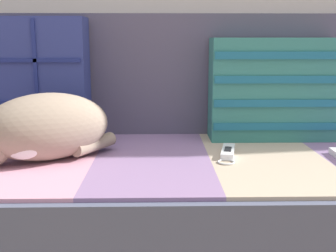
{
  "coord_description": "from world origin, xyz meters",
  "views": [
    {
      "loc": [
        -0.15,
        -1.1,
        0.71
      ],
      "look_at": [
        -0.12,
        0.07,
        0.48
      ],
      "focal_mm": 45.0,
      "sensor_mm": 36.0,
      "label": 1
    }
  ],
  "objects_px": {
    "throw_pillow_quilted": "(19,80)",
    "throw_pillow_striped": "(274,89)",
    "game_remote_near": "(228,152)",
    "sleeping_cat": "(43,129)",
    "couch": "(206,211)"
  },
  "relations": [
    {
      "from": "game_remote_near",
      "to": "couch",
      "type": "bearing_deg",
      "value": 155.29
    },
    {
      "from": "throw_pillow_quilted",
      "to": "sleeping_cat",
      "type": "height_order",
      "value": "throw_pillow_quilted"
    },
    {
      "from": "throw_pillow_striped",
      "to": "game_remote_near",
      "type": "relative_size",
      "value": 2.27
    },
    {
      "from": "throw_pillow_quilted",
      "to": "throw_pillow_striped",
      "type": "xyz_separation_m",
      "value": [
        0.86,
        -0.0,
        -0.03
      ]
    },
    {
      "from": "throw_pillow_striped",
      "to": "game_remote_near",
      "type": "distance_m",
      "value": 0.33
    },
    {
      "from": "throw_pillow_quilted",
      "to": "throw_pillow_striped",
      "type": "height_order",
      "value": "throw_pillow_quilted"
    },
    {
      "from": "couch",
      "to": "sleeping_cat",
      "type": "distance_m",
      "value": 0.56
    },
    {
      "from": "throw_pillow_quilted",
      "to": "throw_pillow_striped",
      "type": "distance_m",
      "value": 0.86
    },
    {
      "from": "sleeping_cat",
      "to": "throw_pillow_quilted",
      "type": "bearing_deg",
      "value": 119.04
    },
    {
      "from": "throw_pillow_quilted",
      "to": "game_remote_near",
      "type": "bearing_deg",
      "value": -17.77
    },
    {
      "from": "couch",
      "to": "throw_pillow_striped",
      "type": "relative_size",
      "value": 4.92
    },
    {
      "from": "throw_pillow_quilted",
      "to": "couch",
      "type": "bearing_deg",
      "value": -17.07
    },
    {
      "from": "throw_pillow_striped",
      "to": "sleeping_cat",
      "type": "bearing_deg",
      "value": -160.5
    },
    {
      "from": "throw_pillow_quilted",
      "to": "game_remote_near",
      "type": "xyz_separation_m",
      "value": [
        0.68,
        -0.22,
        -0.2
      ]
    },
    {
      "from": "throw_pillow_quilted",
      "to": "game_remote_near",
      "type": "relative_size",
      "value": 2.4
    }
  ]
}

